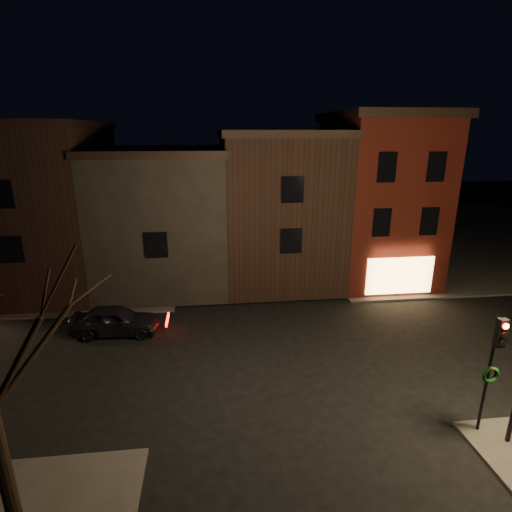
{
  "coord_description": "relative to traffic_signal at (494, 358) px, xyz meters",
  "views": [
    {
      "loc": [
        -2.86,
        -15.28,
        9.41
      ],
      "look_at": [
        -0.54,
        4.56,
        3.2
      ],
      "focal_mm": 28.0,
      "sensor_mm": 36.0,
      "label": 1
    }
  ],
  "objects": [
    {
      "name": "ground",
      "position": [
        -5.6,
        5.51,
        -2.81
      ],
      "size": [
        120.0,
        120.0,
        0.0
      ],
      "primitive_type": "plane",
      "color": "black",
      "rests_on": "ground"
    },
    {
      "name": "traffic_signal",
      "position": [
        0.0,
        0.0,
        0.0
      ],
      "size": [
        0.58,
        0.38,
        4.05
      ],
      "color": "black",
      "rests_on": "sidewalk_near_right"
    },
    {
      "name": "row_building_c",
      "position": [
        -18.6,
        16.01,
        2.28
      ],
      "size": [
        7.3,
        10.3,
        9.9
      ],
      "color": "black",
      "rests_on": "ground"
    },
    {
      "name": "row_building_b",
      "position": [
        -11.35,
        16.01,
        1.53
      ],
      "size": [
        7.8,
        10.3,
        8.4
      ],
      "color": "black",
      "rests_on": "ground"
    },
    {
      "name": "sidewalk_far_left",
      "position": [
        -25.6,
        25.51,
        -2.75
      ],
      "size": [
        30.0,
        30.0,
        0.12
      ],
      "primitive_type": "cube",
      "color": "#2D2B28",
      "rests_on": "ground"
    },
    {
      "name": "corner_building",
      "position": [
        2.4,
        14.98,
        2.59
      ],
      "size": [
        6.5,
        8.5,
        10.5
      ],
      "color": "#50150E",
      "rests_on": "ground"
    },
    {
      "name": "row_building_a",
      "position": [
        -4.1,
        16.01,
        2.03
      ],
      "size": [
        7.3,
        10.3,
        9.4
      ],
      "color": "black",
      "rests_on": "ground"
    },
    {
      "name": "parked_car_a",
      "position": [
        -13.2,
        8.41,
        -2.1
      ],
      "size": [
        4.24,
        1.89,
        1.41
      ],
      "primitive_type": "imported",
      "rotation": [
        0.0,
        0.0,
        1.52
      ],
      "color": "black",
      "rests_on": "ground"
    },
    {
      "name": "sidewalk_far_right",
      "position": [
        14.4,
        25.51,
        -2.75
      ],
      "size": [
        30.0,
        30.0,
        0.12
      ],
      "primitive_type": "cube",
      "color": "#2D2B28",
      "rests_on": "ground"
    }
  ]
}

